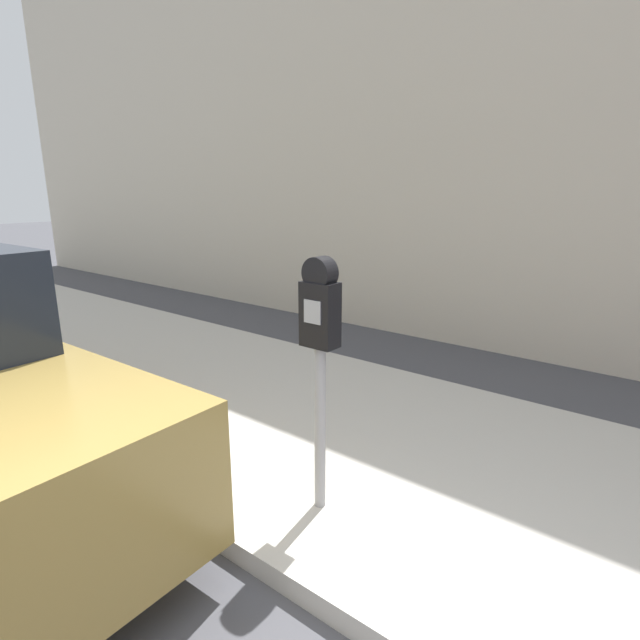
% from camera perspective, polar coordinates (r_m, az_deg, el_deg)
% --- Properties ---
extents(sidewalk, '(24.00, 2.80, 0.13)m').
position_cam_1_polar(sidewalk, '(3.59, 15.10, -16.86)').
color(sidewalk, '#BCB7AD').
rests_on(sidewalk, ground_plane).
extents(building_facade, '(24.00, 0.30, 6.69)m').
position_cam_1_polar(building_facade, '(6.21, 30.19, 26.30)').
color(building_facade, beige).
rests_on(building_facade, ground_plane).
extents(parking_meter, '(0.19, 0.13, 1.45)m').
position_cam_1_polar(parking_meter, '(2.65, -0.01, -2.16)').
color(parking_meter, gray).
rests_on(parking_meter, sidewalk).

